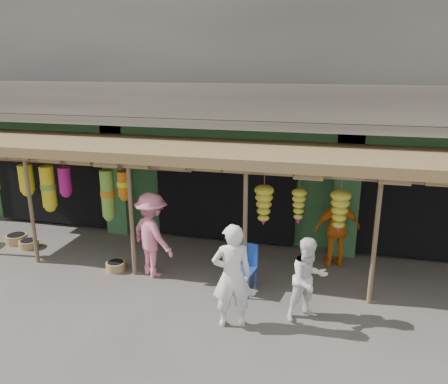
% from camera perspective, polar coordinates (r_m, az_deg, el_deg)
% --- Properties ---
extents(ground, '(80.00, 80.00, 0.00)m').
position_cam_1_polar(ground, '(9.80, -2.94, -11.08)').
color(ground, '#514C47').
rests_on(ground, ground).
extents(building, '(16.40, 6.80, 7.00)m').
position_cam_1_polar(building, '(13.46, 3.05, 11.51)').
color(building, gray).
rests_on(building, ground).
extents(awning, '(14.00, 2.70, 2.79)m').
position_cam_1_polar(awning, '(9.69, -2.66, 4.81)').
color(awning, brown).
rests_on(awning, ground).
extents(blue_chair, '(0.56, 0.57, 1.01)m').
position_cam_1_polar(blue_chair, '(9.05, 2.68, -9.52)').
color(blue_chair, '#183C9E').
rests_on(blue_chair, ground).
extents(basket_left, '(0.64, 0.64, 0.23)m').
position_cam_1_polar(basket_left, '(12.71, -25.47, -5.54)').
color(basket_left, olive).
rests_on(basket_left, ground).
extents(basket_mid, '(0.52, 0.52, 0.19)m').
position_cam_1_polar(basket_mid, '(12.29, -24.14, -6.19)').
color(basket_mid, '#9A6845').
rests_on(basket_mid, ground).
extents(basket_right, '(0.53, 0.53, 0.20)m').
position_cam_1_polar(basket_right, '(10.36, -13.96, -9.37)').
color(basket_right, olive).
rests_on(basket_right, ground).
extents(person_front, '(0.82, 0.68, 1.93)m').
position_cam_1_polar(person_front, '(7.75, 1.04, -10.91)').
color(person_front, white).
rests_on(person_front, ground).
extents(person_right, '(0.97, 0.93, 1.58)m').
position_cam_1_polar(person_right, '(8.16, 10.96, -11.14)').
color(person_right, white).
rests_on(person_right, ground).
extents(person_vendor, '(1.15, 0.80, 1.82)m').
position_cam_1_polar(person_vendor, '(10.31, 14.54, -4.64)').
color(person_vendor, orange).
rests_on(person_vendor, ground).
extents(person_shopper, '(1.41, 1.22, 1.89)m').
position_cam_1_polar(person_shopper, '(9.66, -9.37, -5.55)').
color(person_shopper, pink).
rests_on(person_shopper, ground).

